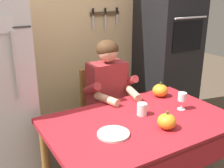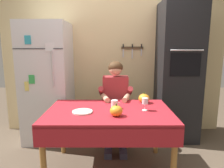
{
  "view_description": "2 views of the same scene",
  "coord_description": "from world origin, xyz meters",
  "px_view_note": "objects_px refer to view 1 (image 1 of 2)",
  "views": [
    {
      "loc": [
        -1.11,
        -1.35,
        1.66
      ],
      "look_at": [
        -0.14,
        0.29,
        0.99
      ],
      "focal_mm": 42.87,
      "sensor_mm": 36.0,
      "label": 1
    },
    {
      "loc": [
        0.03,
        -2.09,
        1.45
      ],
      "look_at": [
        0.03,
        0.29,
        1.01
      ],
      "focal_mm": 32.31,
      "sensor_mm": 36.0,
      "label": 2
    }
  ],
  "objects_px": {
    "wall_oven": "(167,46)",
    "serving_tray": "(113,134)",
    "coffee_mug": "(142,109)",
    "pumpkin_medium": "(167,121)",
    "chair_behind_person": "(101,109)",
    "wine_glass": "(182,98)",
    "seated_person": "(111,94)",
    "dining_table": "(142,131)",
    "pumpkin_large": "(160,90)"
  },
  "relations": [
    {
      "from": "dining_table",
      "to": "pumpkin_large",
      "type": "distance_m",
      "value": 0.56
    },
    {
      "from": "pumpkin_medium",
      "to": "serving_tray",
      "type": "height_order",
      "value": "pumpkin_medium"
    },
    {
      "from": "coffee_mug",
      "to": "pumpkin_medium",
      "type": "xyz_separation_m",
      "value": [
        0.01,
        -0.27,
        0.01
      ]
    },
    {
      "from": "wall_oven",
      "to": "seated_person",
      "type": "xyz_separation_m",
      "value": [
        -0.97,
        -0.32,
        -0.31
      ]
    },
    {
      "from": "wall_oven",
      "to": "pumpkin_medium",
      "type": "relative_size",
      "value": 15.71
    },
    {
      "from": "seated_person",
      "to": "serving_tray",
      "type": "height_order",
      "value": "seated_person"
    },
    {
      "from": "pumpkin_medium",
      "to": "wall_oven",
      "type": "bearing_deg",
      "value": 48.55
    },
    {
      "from": "chair_behind_person",
      "to": "serving_tray",
      "type": "distance_m",
      "value": 0.96
    },
    {
      "from": "chair_behind_person",
      "to": "wine_glass",
      "type": "height_order",
      "value": "chair_behind_person"
    },
    {
      "from": "seated_person",
      "to": "pumpkin_medium",
      "type": "height_order",
      "value": "seated_person"
    },
    {
      "from": "wall_oven",
      "to": "seated_person",
      "type": "relative_size",
      "value": 1.69
    },
    {
      "from": "wall_oven",
      "to": "serving_tray",
      "type": "height_order",
      "value": "wall_oven"
    },
    {
      "from": "seated_person",
      "to": "pumpkin_medium",
      "type": "bearing_deg",
      "value": -90.39
    },
    {
      "from": "pumpkin_medium",
      "to": "dining_table",
      "type": "bearing_deg",
      "value": 113.73
    },
    {
      "from": "wine_glass",
      "to": "pumpkin_medium",
      "type": "distance_m",
      "value": 0.38
    },
    {
      "from": "pumpkin_medium",
      "to": "serving_tray",
      "type": "xyz_separation_m",
      "value": [
        -0.37,
        0.12,
        -0.05
      ]
    },
    {
      "from": "pumpkin_large",
      "to": "dining_table",
      "type": "bearing_deg",
      "value": -144.31
    },
    {
      "from": "dining_table",
      "to": "serving_tray",
      "type": "relative_size",
      "value": 6.32
    },
    {
      "from": "coffee_mug",
      "to": "wine_glass",
      "type": "distance_m",
      "value": 0.35
    },
    {
      "from": "dining_table",
      "to": "coffee_mug",
      "type": "distance_m",
      "value": 0.17
    },
    {
      "from": "seated_person",
      "to": "dining_table",
      "type": "bearing_deg",
      "value": -97.87
    },
    {
      "from": "wine_glass",
      "to": "wall_oven",
      "type": "bearing_deg",
      "value": 54.78
    },
    {
      "from": "chair_behind_person",
      "to": "seated_person",
      "type": "xyz_separation_m",
      "value": [
        -0.0,
        -0.19,
        0.23
      ]
    },
    {
      "from": "coffee_mug",
      "to": "wine_glass",
      "type": "height_order",
      "value": "wine_glass"
    },
    {
      "from": "dining_table",
      "to": "pumpkin_medium",
      "type": "xyz_separation_m",
      "value": [
        0.08,
        -0.18,
        0.14
      ]
    },
    {
      "from": "pumpkin_large",
      "to": "pumpkin_medium",
      "type": "xyz_separation_m",
      "value": [
        -0.36,
        -0.49,
        -0.0
      ]
    },
    {
      "from": "wall_oven",
      "to": "serving_tray",
      "type": "bearing_deg",
      "value": -143.66
    },
    {
      "from": "seated_person",
      "to": "pumpkin_medium",
      "type": "relative_size",
      "value": 9.31
    },
    {
      "from": "seated_person",
      "to": "wine_glass",
      "type": "xyz_separation_m",
      "value": [
        0.32,
        -0.6,
        0.11
      ]
    },
    {
      "from": "chair_behind_person",
      "to": "pumpkin_large",
      "type": "bearing_deg",
      "value": -53.0
    },
    {
      "from": "wall_oven",
      "to": "chair_behind_person",
      "type": "distance_m",
      "value": 1.11
    },
    {
      "from": "wall_oven",
      "to": "coffee_mug",
      "type": "height_order",
      "value": "wall_oven"
    },
    {
      "from": "seated_person",
      "to": "wine_glass",
      "type": "height_order",
      "value": "seated_person"
    },
    {
      "from": "pumpkin_medium",
      "to": "chair_behind_person",
      "type": "bearing_deg",
      "value": 89.68
    },
    {
      "from": "coffee_mug",
      "to": "serving_tray",
      "type": "bearing_deg",
      "value": -156.89
    },
    {
      "from": "wall_oven",
      "to": "pumpkin_medium",
      "type": "height_order",
      "value": "wall_oven"
    },
    {
      "from": "serving_tray",
      "to": "pumpkin_large",
      "type": "bearing_deg",
      "value": 27.46
    },
    {
      "from": "pumpkin_large",
      "to": "serving_tray",
      "type": "distance_m",
      "value": 0.83
    },
    {
      "from": "chair_behind_person",
      "to": "pumpkin_medium",
      "type": "height_order",
      "value": "chair_behind_person"
    },
    {
      "from": "dining_table",
      "to": "chair_behind_person",
      "type": "bearing_deg",
      "value": 83.99
    },
    {
      "from": "wine_glass",
      "to": "pumpkin_medium",
      "type": "xyz_separation_m",
      "value": [
        -0.32,
        -0.18,
        -0.05
      ]
    },
    {
      "from": "serving_tray",
      "to": "coffee_mug",
      "type": "bearing_deg",
      "value": 23.11
    },
    {
      "from": "seated_person",
      "to": "serving_tray",
      "type": "xyz_separation_m",
      "value": [
        -0.37,
        -0.67,
        0.01
      ]
    },
    {
      "from": "seated_person",
      "to": "wine_glass",
      "type": "bearing_deg",
      "value": -61.88
    },
    {
      "from": "wine_glass",
      "to": "pumpkin_large",
      "type": "bearing_deg",
      "value": 82.89
    },
    {
      "from": "wall_oven",
      "to": "chair_behind_person",
      "type": "height_order",
      "value": "wall_oven"
    },
    {
      "from": "seated_person",
      "to": "coffee_mug",
      "type": "xyz_separation_m",
      "value": [
        -0.02,
        -0.52,
        0.05
      ]
    },
    {
      "from": "wall_oven",
      "to": "dining_table",
      "type": "height_order",
      "value": "wall_oven"
    },
    {
      "from": "chair_behind_person",
      "to": "wine_glass",
      "type": "bearing_deg",
      "value": -67.9
    },
    {
      "from": "coffee_mug",
      "to": "pumpkin_large",
      "type": "xyz_separation_m",
      "value": [
        0.38,
        0.23,
        0.01
      ]
    }
  ]
}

